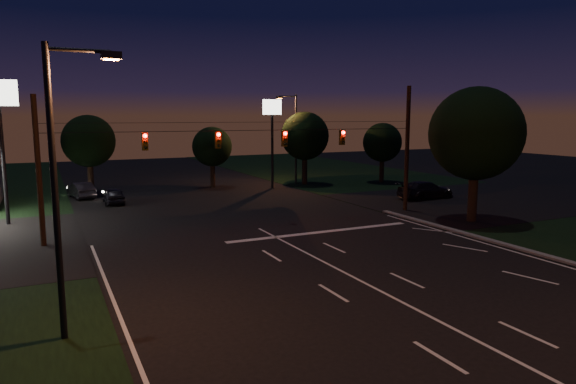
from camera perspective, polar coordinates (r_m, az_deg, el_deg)
ground at (r=20.02m, az=12.56°, el=-11.87°), size 140.00×140.00×0.00m
cross_street_right at (r=44.68m, az=20.13°, el=-0.92°), size 20.00×16.00×0.02m
center_line at (r=16.15m, az=26.46°, el=-17.70°), size 0.14×40.00×0.01m
stop_bar at (r=30.82m, az=3.72°, el=-4.46°), size 12.00×0.50×0.01m
utility_pole_right at (r=38.63m, az=12.87°, el=-2.02°), size 0.30×0.30×9.00m
utility_pole_left at (r=30.46m, az=-25.48°, el=-5.45°), size 0.28×0.28×8.00m
signal_span at (r=31.91m, az=-3.99°, el=5.96°), size 24.00×0.40×1.56m
pole_sign_left_near at (r=36.74m, az=-29.39°, el=7.53°), size 2.20×0.30×9.10m
pole_sign_right at (r=48.85m, az=-1.77°, el=7.70°), size 1.80×0.30×8.40m
street_light_left at (r=16.76m, az=-23.72°, el=2.11°), size 2.20×0.35×9.00m
street_light_right_far at (r=52.05m, az=0.62°, el=6.65°), size 2.20×0.35×9.00m
tree_right_near at (r=35.46m, az=20.00°, el=6.00°), size 6.00×6.00×8.76m
tree_far_b at (r=48.99m, az=-21.26°, el=5.23°), size 4.60×4.60×6.98m
tree_far_c at (r=50.09m, az=-8.45°, el=4.95°), size 3.80×3.80×5.86m
tree_far_d at (r=51.65m, az=1.83°, el=6.17°), size 4.80×4.80×7.30m
tree_far_e at (r=54.17m, az=10.39°, el=5.39°), size 4.00×4.00×6.18m
car_oncoming_a at (r=42.86m, az=-18.82°, el=-0.38°), size 1.57×3.75×1.27m
car_oncoming_b at (r=46.70m, az=-21.99°, el=0.19°), size 2.14×4.27×1.34m
car_cross at (r=44.38m, az=15.02°, el=0.21°), size 5.21×2.34×1.48m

